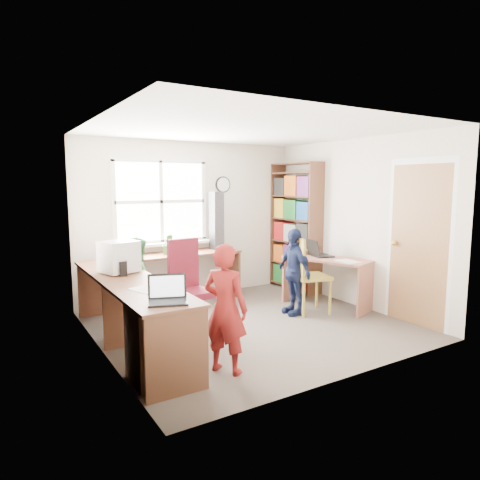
% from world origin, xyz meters
% --- Properties ---
extents(room, '(3.64, 3.44, 2.44)m').
position_xyz_m(room, '(0.01, 0.10, 1.22)').
color(room, '#453D36').
rests_on(room, ground).
extents(l_desk, '(2.38, 2.95, 0.75)m').
position_xyz_m(l_desk, '(-1.31, -0.28, 0.46)').
color(l_desk, brown).
rests_on(l_desk, ground).
extents(right_desk, '(0.92, 1.34, 0.71)m').
position_xyz_m(right_desk, '(1.41, 0.14, 0.51)').
color(right_desk, '#A86954').
rests_on(right_desk, ground).
extents(bookshelf, '(0.30, 1.02, 2.10)m').
position_xyz_m(bookshelf, '(1.65, 1.19, 1.00)').
color(bookshelf, brown).
rests_on(bookshelf, ground).
extents(swivel_chair, '(0.55, 0.55, 1.10)m').
position_xyz_m(swivel_chair, '(-0.72, 0.27, 0.47)').
color(swivel_chair, black).
rests_on(swivel_chair, ground).
extents(wooden_chair, '(0.55, 0.55, 1.05)m').
position_xyz_m(wooden_chair, '(0.93, 0.06, 0.57)').
color(wooden_chair, '#AC9639').
rests_on(wooden_chair, ground).
extents(crt_monitor, '(0.45, 0.43, 0.37)m').
position_xyz_m(crt_monitor, '(-1.49, 0.45, 0.94)').
color(crt_monitor, silver).
rests_on(crt_monitor, l_desk).
extents(laptop_left, '(0.41, 0.37, 0.23)m').
position_xyz_m(laptop_left, '(-1.48, -0.97, 0.80)').
color(laptop_left, black).
rests_on(laptop_left, l_desk).
extents(laptop_right, '(0.38, 0.42, 0.25)m').
position_xyz_m(laptop_right, '(1.38, 0.32, 0.76)').
color(laptop_right, black).
rests_on(laptop_right, right_desk).
extents(speaker_a, '(0.10, 0.10, 0.16)m').
position_xyz_m(speaker_a, '(-1.50, 0.27, 0.83)').
color(speaker_a, black).
rests_on(speaker_a, l_desk).
extents(speaker_b, '(0.10, 0.10, 0.17)m').
position_xyz_m(speaker_b, '(-1.50, 0.81, 0.84)').
color(speaker_b, black).
rests_on(speaker_b, l_desk).
extents(cd_tower, '(0.20, 0.18, 0.89)m').
position_xyz_m(cd_tower, '(0.32, 1.48, 1.20)').
color(cd_tower, black).
rests_on(cd_tower, l_desk).
extents(game_box, '(0.30, 0.30, 0.06)m').
position_xyz_m(game_box, '(1.43, 0.63, 0.73)').
color(game_box, red).
rests_on(game_box, right_desk).
extents(paper_a, '(0.31, 0.37, 0.00)m').
position_xyz_m(paper_a, '(-1.49, -0.47, 0.75)').
color(paper_a, silver).
rests_on(paper_a, l_desk).
extents(paper_b, '(0.26, 0.35, 0.00)m').
position_xyz_m(paper_b, '(1.45, -0.21, 0.71)').
color(paper_b, silver).
rests_on(paper_b, right_desk).
extents(potted_plant, '(0.19, 0.16, 0.29)m').
position_xyz_m(potted_plant, '(-0.52, 1.40, 0.90)').
color(potted_plant, '#367D32').
rests_on(potted_plant, l_desk).
extents(person_red, '(0.49, 0.53, 1.22)m').
position_xyz_m(person_red, '(-0.93, -1.01, 0.61)').
color(person_red, maroon).
rests_on(person_red, ground).
extents(person_green, '(0.48, 0.59, 1.11)m').
position_xyz_m(person_green, '(-1.20, 0.69, 0.56)').
color(person_green, '#2A6A31').
rests_on(person_green, ground).
extents(person_navy, '(0.35, 0.71, 1.17)m').
position_xyz_m(person_navy, '(0.76, 0.10, 0.58)').
color(person_navy, '#141C3F').
rests_on(person_navy, ground).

